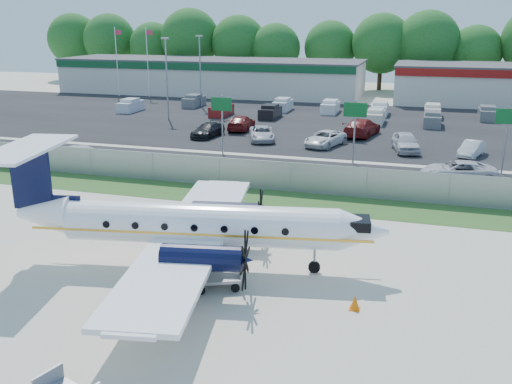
# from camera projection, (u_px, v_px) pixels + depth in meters

# --- Properties ---
(ground) EXTENTS (170.00, 170.00, 0.00)m
(ground) POSITION_uv_depth(u_px,v_px,m) (217.00, 280.00, 25.12)
(ground) COLOR beige
(ground) RESTS_ON ground
(grass_verge) EXTENTS (170.00, 4.00, 0.02)m
(grass_verge) POSITION_uv_depth(u_px,v_px,m) (283.00, 200.00, 36.13)
(grass_verge) COLOR #2D561E
(grass_verge) RESTS_ON ground
(access_road) EXTENTS (170.00, 8.00, 0.02)m
(access_road) POSITION_uv_depth(u_px,v_px,m) (306.00, 173.00, 42.54)
(access_road) COLOR black
(access_road) RESTS_ON ground
(parking_lot) EXTENTS (170.00, 32.00, 0.02)m
(parking_lot) POSITION_uv_depth(u_px,v_px,m) (345.00, 125.00, 61.81)
(parking_lot) COLOR black
(parking_lot) RESTS_ON ground
(perimeter_fence) EXTENTS (120.00, 0.06, 1.99)m
(perimeter_fence) POSITION_uv_depth(u_px,v_px,m) (290.00, 177.00, 37.67)
(perimeter_fence) COLOR gray
(perimeter_fence) RESTS_ON ground
(building_west) EXTENTS (46.40, 12.40, 5.24)m
(building_west) POSITION_uv_depth(u_px,v_px,m) (210.00, 76.00, 87.76)
(building_west) COLOR silver
(building_west) RESTS_ON ground
(sign_left) EXTENTS (1.80, 0.26, 5.00)m
(sign_left) POSITION_uv_depth(u_px,v_px,m) (222.00, 112.00, 47.27)
(sign_left) COLOR gray
(sign_left) RESTS_ON ground
(sign_mid) EXTENTS (1.80, 0.26, 5.00)m
(sign_mid) POSITION_uv_depth(u_px,v_px,m) (355.00, 119.00, 44.26)
(sign_mid) COLOR gray
(sign_mid) RESTS_ON ground
(sign_right) EXTENTS (1.80, 0.26, 5.00)m
(sign_right) POSITION_uv_depth(u_px,v_px,m) (508.00, 126.00, 41.26)
(sign_right) COLOR gray
(sign_right) RESTS_ON ground
(flagpole_west) EXTENTS (1.06, 0.12, 10.00)m
(flagpole_west) POSITION_uv_depth(u_px,v_px,m) (117.00, 57.00, 83.74)
(flagpole_west) COLOR white
(flagpole_west) RESTS_ON ground
(flagpole_east) EXTENTS (1.06, 0.12, 10.00)m
(flagpole_east) POSITION_uv_depth(u_px,v_px,m) (148.00, 58.00, 82.37)
(flagpole_east) COLOR white
(flagpole_east) RESTS_ON ground
(light_pole_nw) EXTENTS (0.90, 0.35, 9.09)m
(light_pole_nw) POSITION_uv_depth(u_px,v_px,m) (167.00, 73.00, 63.92)
(light_pole_nw) COLOR gray
(light_pole_nw) RESTS_ON ground
(light_pole_sw) EXTENTS (0.90, 0.35, 9.09)m
(light_pole_sw) POSITION_uv_depth(u_px,v_px,m) (200.00, 66.00, 73.09)
(light_pole_sw) COLOR gray
(light_pole_sw) RESTS_ON ground
(tree_line) EXTENTS (112.00, 6.00, 14.00)m
(tree_line) POSITION_uv_depth(u_px,v_px,m) (375.00, 90.00, 92.99)
(tree_line) COLOR #1A581A
(tree_line) RESTS_ON ground
(aircraft) EXTENTS (17.95, 17.61, 5.48)m
(aircraft) POSITION_uv_depth(u_px,v_px,m) (193.00, 224.00, 25.82)
(aircraft) COLOR white
(aircraft) RESTS_ON ground
(pushback_tug) EXTENTS (2.78, 2.04, 1.47)m
(pushback_tug) POSITION_uv_depth(u_px,v_px,m) (213.00, 243.00, 27.36)
(pushback_tug) COLOR white
(pushback_tug) RESTS_ON ground
(baggage_cart_far) EXTENTS (2.39, 1.99, 1.08)m
(baggage_cart_far) POSITION_uv_depth(u_px,v_px,m) (217.00, 276.00, 24.27)
(baggage_cart_far) COLOR gray
(baggage_cart_far) RESTS_ON ground
(cone_nose) EXTENTS (0.42, 0.42, 0.60)m
(cone_nose) POSITION_uv_depth(u_px,v_px,m) (355.00, 303.00, 22.49)
(cone_nose) COLOR orange
(cone_nose) RESTS_ON ground
(cone_starboard_wing) EXTENTS (0.39, 0.39, 0.55)m
(cone_starboard_wing) POSITION_uv_depth(u_px,v_px,m) (226.00, 226.00, 30.87)
(cone_starboard_wing) COLOR orange
(cone_starboard_wing) RESTS_ON ground
(road_car_west) EXTENTS (4.85, 2.96, 1.54)m
(road_car_west) POSITION_uv_depth(u_px,v_px,m) (84.00, 164.00, 45.33)
(road_car_west) COLOR silver
(road_car_west) RESTS_ON ground
(road_car_mid) EXTENTS (5.50, 3.11, 1.45)m
(road_car_mid) POSITION_uv_depth(u_px,v_px,m) (457.00, 181.00, 40.50)
(road_car_mid) COLOR silver
(road_car_mid) RESTS_ON ground
(parked_car_a) EXTENTS (2.46, 4.85, 1.35)m
(parked_car_a) POSITION_uv_depth(u_px,v_px,m) (208.00, 137.00, 55.61)
(parked_car_a) COLOR black
(parked_car_a) RESTS_ON ground
(parked_car_b) EXTENTS (3.71, 5.33, 1.35)m
(parked_car_b) POSITION_uv_depth(u_px,v_px,m) (262.00, 141.00, 53.96)
(parked_car_b) COLOR silver
(parked_car_b) RESTS_ON ground
(parked_car_c) EXTENTS (3.68, 5.41, 1.38)m
(parked_car_c) POSITION_uv_depth(u_px,v_px,m) (325.00, 146.00, 51.65)
(parked_car_c) COLOR silver
(parked_car_c) RESTS_ON ground
(parked_car_d) EXTENTS (2.91, 5.16, 1.66)m
(parked_car_d) POSITION_uv_depth(u_px,v_px,m) (405.00, 151.00, 49.55)
(parked_car_d) COLOR silver
(parked_car_d) RESTS_ON ground
(parked_car_e) EXTENTS (2.52, 4.13, 1.28)m
(parked_car_e) POSITION_uv_depth(u_px,v_px,m) (471.00, 156.00, 47.79)
(parked_car_e) COLOR silver
(parked_car_e) RESTS_ON ground
(parked_car_f) EXTENTS (2.42, 5.26, 1.49)m
(parked_car_f) POSITION_uv_depth(u_px,v_px,m) (241.00, 130.00, 59.13)
(parked_car_f) COLOR maroon
(parked_car_f) RESTS_ON ground
(parked_car_g) EXTENTS (3.50, 6.28, 1.72)m
(parked_car_g) POSITION_uv_depth(u_px,v_px,m) (361.00, 136.00, 56.11)
(parked_car_g) COLOR maroon
(parked_car_g) RESTS_ON ground
(far_parking_rows) EXTENTS (56.00, 10.00, 1.60)m
(far_parking_rows) POSITION_uv_depth(u_px,v_px,m) (351.00, 118.00, 66.39)
(far_parking_rows) COLOR gray
(far_parking_rows) RESTS_ON ground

